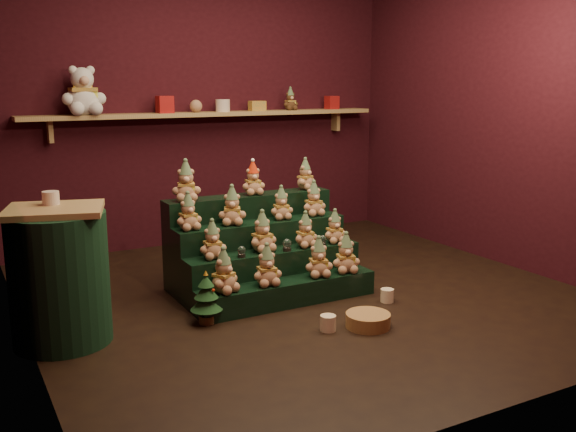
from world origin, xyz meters
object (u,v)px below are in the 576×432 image
side_table (59,276)px  snow_globe_b (287,245)px  riser_tier_front (288,293)px  mug_right (387,295)px  snow_globe_c (322,240)px  snow_globe_a (242,252)px  white_bear (82,84)px  wicker_basket (368,320)px  brown_bear (290,99)px  mug_left (328,323)px  mini_christmas_tree (206,298)px

side_table → snow_globe_b: bearing=19.1°
riser_tier_front → mug_right: bearing=-24.6°
riser_tier_front → snow_globe_c: 0.53m
snow_globe_a → white_bear: 2.26m
wicker_basket → brown_bear: brown_bear is taller
snow_globe_b → side_table: size_ratio=0.11×
side_table → white_bear: (0.59, 1.89, 1.16)m
mug_right → side_table: bearing=170.4°
snow_globe_b → mug_left: size_ratio=0.87×
white_bear → snow_globe_c: bearing=-52.9°
wicker_basket → white_bear: white_bear is taller
snow_globe_a → wicker_basket: (0.55, -0.81, -0.36)m
snow_globe_b → mini_christmas_tree: (-0.74, -0.23, -0.22)m
riser_tier_front → white_bear: 2.66m
snow_globe_c → brown_bear: brown_bear is taller
mug_right → white_bear: bearing=126.2°
side_table → white_bear: bearing=88.7°
mini_christmas_tree → wicker_basket: 1.10m
wicker_basket → white_bear: size_ratio=0.56×
wicker_basket → riser_tier_front: bearing=111.5°
mug_left → wicker_basket: bearing=-15.1°
snow_globe_b → mug_right: (0.60, -0.47, -0.36)m
snow_globe_b → white_bear: (-1.07, 1.80, 1.18)m
white_bear → mug_left: bearing=-69.3°
snow_globe_c → mini_christmas_tree: bearing=-167.9°
snow_globe_a → snow_globe_b: snow_globe_b is taller
wicker_basket → brown_bear: 3.07m
brown_bear → snow_globe_b: bearing=-117.6°
white_bear → brown_bear: white_bear is taller
riser_tier_front → snow_globe_a: snow_globe_a is taller
riser_tier_front → snow_globe_b: 0.36m
mini_christmas_tree → white_bear: white_bear is taller
side_table → mug_right: size_ratio=8.78×
side_table → snow_globe_a: bearing=20.0°
riser_tier_front → side_table: 1.61m
snow_globe_a → wicker_basket: bearing=-55.7°
snow_globe_a → wicker_basket: size_ratio=0.28×
riser_tier_front → white_bear: white_bear is taller
riser_tier_front → snow_globe_b: (0.08, 0.16, 0.32)m
snow_globe_c → mug_left: (-0.40, -0.74, -0.35)m
riser_tier_front → brown_bear: (1.10, 1.96, 1.34)m
snow_globe_b → mug_left: bearing=-97.2°
snow_globe_c → mug_left: bearing=-118.8°
snow_globe_b → snow_globe_c: bearing=0.0°
mug_left → white_bear: white_bear is taller
snow_globe_c → mini_christmas_tree: snow_globe_c is taller
mug_right → brown_bear: 2.69m
snow_globe_a → side_table: bearing=-176.1°
snow_globe_b → white_bear: size_ratio=0.17×
snow_globe_c → mug_right: 0.65m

